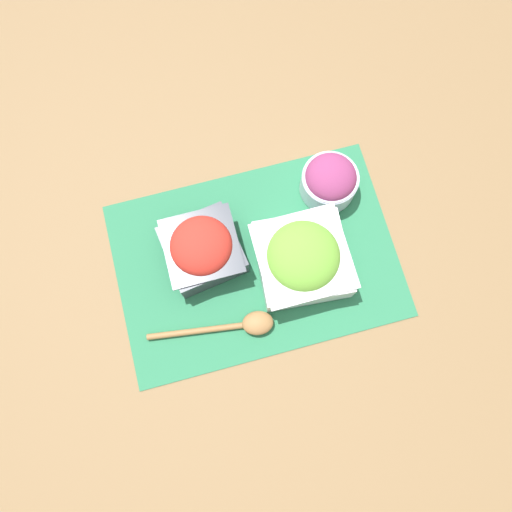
{
  "coord_description": "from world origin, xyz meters",
  "views": [
    {
      "loc": [
        -0.06,
        -0.23,
        0.98
      ],
      "look_at": [
        0.0,
        0.0,
        0.03
      ],
      "focal_mm": 35.0,
      "sensor_mm": 36.0,
      "label": 1
    }
  ],
  "objects": [
    {
      "name": "wooden_spoon",
      "position": [
        -0.06,
        -0.12,
        0.01
      ],
      "size": [
        0.25,
        0.06,
        0.03
      ],
      "color": "#9E7042",
      "rests_on": "placemat"
    },
    {
      "name": "placemat",
      "position": [
        0.0,
        0.0,
        0.0
      ],
      "size": [
        0.56,
        0.38,
        0.0
      ],
      "color": "#2D7A51",
      "rests_on": "ground_plane"
    },
    {
      "name": "ground_plane",
      "position": [
        0.0,
        0.0,
        0.0
      ],
      "size": [
        3.0,
        3.0,
        0.0
      ],
      "primitive_type": "plane",
      "color": "olive"
    },
    {
      "name": "onion_bowl",
      "position": [
        0.18,
        0.11,
        0.05
      ],
      "size": [
        0.12,
        0.12,
        0.09
      ],
      "color": "silver",
      "rests_on": "placemat"
    },
    {
      "name": "lettuce_bowl",
      "position": [
        0.08,
        -0.03,
        0.05
      ],
      "size": [
        0.18,
        0.18,
        0.1
      ],
      "color": "white",
      "rests_on": "placemat"
    },
    {
      "name": "tomato_bowl",
      "position": [
        -0.1,
        0.04,
        0.05
      ],
      "size": [
        0.16,
        0.16,
        0.1
      ],
      "color": "#333842",
      "rests_on": "placemat"
    }
  ]
}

